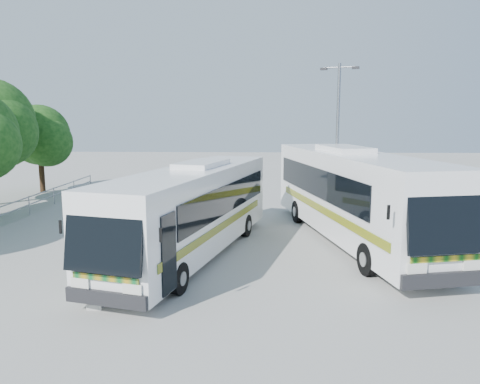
{
  "coord_description": "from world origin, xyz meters",
  "views": [
    {
      "loc": [
        2.11,
        -17.64,
        5.13
      ],
      "look_at": [
        1.25,
        2.69,
        1.83
      ],
      "focal_mm": 35.0,
      "sensor_mm": 36.0,
      "label": 1
    }
  ],
  "objects_px": {
    "tree_far_e": "(40,135)",
    "coach_main": "(193,209)",
    "lamppost": "(337,135)",
    "coach_adjacent": "(353,193)"
  },
  "relations": [
    {
      "from": "coach_adjacent",
      "to": "lamppost",
      "type": "bearing_deg",
      "value": 77.88
    },
    {
      "from": "coach_adjacent",
      "to": "lamppost",
      "type": "xyz_separation_m",
      "value": [
        -0.01,
        4.36,
        2.23
      ]
    },
    {
      "from": "tree_far_e",
      "to": "lamppost",
      "type": "height_order",
      "value": "lamppost"
    },
    {
      "from": "tree_far_e",
      "to": "coach_main",
      "type": "height_order",
      "value": "tree_far_e"
    },
    {
      "from": "coach_main",
      "to": "coach_adjacent",
      "type": "height_order",
      "value": "coach_adjacent"
    },
    {
      "from": "tree_far_e",
      "to": "coach_main",
      "type": "xyz_separation_m",
      "value": [
        12.28,
        -14.17,
        -2.11
      ]
    },
    {
      "from": "coach_main",
      "to": "lamppost",
      "type": "relative_size",
      "value": 1.55
    },
    {
      "from": "coach_adjacent",
      "to": "tree_far_e",
      "type": "bearing_deg",
      "value": 135.35
    },
    {
      "from": "coach_main",
      "to": "coach_adjacent",
      "type": "distance_m",
      "value": 6.74
    },
    {
      "from": "coach_main",
      "to": "lamppost",
      "type": "bearing_deg",
      "value": 61.5
    }
  ]
}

